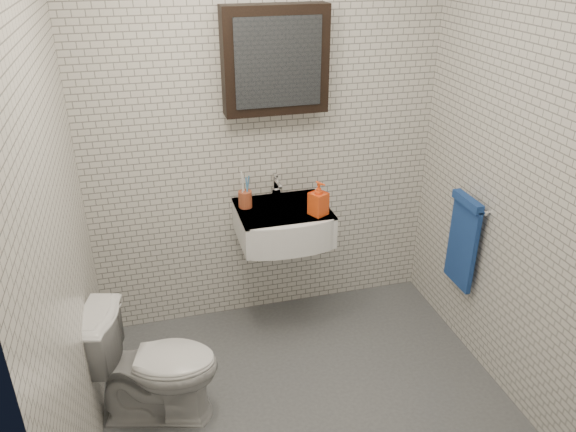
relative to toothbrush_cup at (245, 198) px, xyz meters
The scene contains 9 objects.
ground 1.25m from the toothbrush_cup, 79.02° to the right, with size 2.20×2.00×0.01m, color #4C4F54.
room_shell 1.03m from the toothbrush_cup, 79.02° to the right, with size 2.22×2.02×2.51m.
washbasin 0.29m from the toothbrush_cup, 28.40° to the right, with size 0.55×0.50×0.20m.
faucet 0.23m from the toothbrush_cup, 20.51° to the left, with size 0.06×0.20×0.15m.
mirror_cabinet 0.83m from the toothbrush_cup, 19.62° to the left, with size 0.60×0.15×0.60m.
towel_rail 1.32m from the toothbrush_cup, 22.47° to the right, with size 0.09×0.30×0.58m.
toothbrush_cup is the anchor object (origin of this frame).
soap_bottle 0.45m from the toothbrush_cup, 28.36° to the right, with size 0.09×0.10×0.21m, color orange.
toilet 1.09m from the toothbrush_cup, 133.28° to the right, with size 0.38×0.66×0.67m, color white.
Camera 1 is at (-0.72, -2.19, 2.32)m, focal length 35.00 mm.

